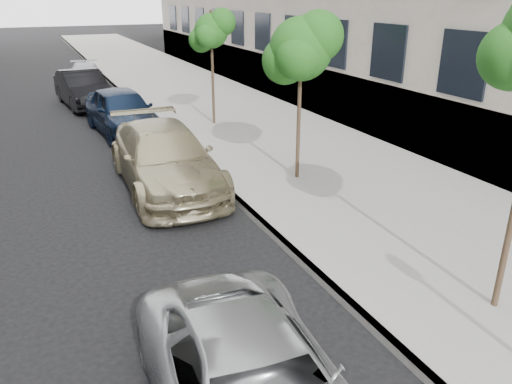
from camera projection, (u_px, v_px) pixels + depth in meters
sidewalk at (174, 84)px, 27.38m from camera, size 6.40×72.00×0.14m
curb at (116, 88)px, 26.18m from camera, size 0.15×72.00×0.14m
tree_mid at (302, 49)px, 12.19m from camera, size 1.85×1.65×4.25m
tree_far at (212, 31)px, 17.68m from camera, size 1.59×1.39×4.12m
suv at (165, 158)px, 12.80m from camera, size 2.38×5.55×1.59m
sedan_blue at (122, 111)px, 17.78m from camera, size 2.32×4.90×1.62m
sedan_black at (83, 89)px, 22.04m from camera, size 2.17×4.91×1.57m
sedan_rear at (86, 75)px, 26.67m from camera, size 2.08×4.34×1.22m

